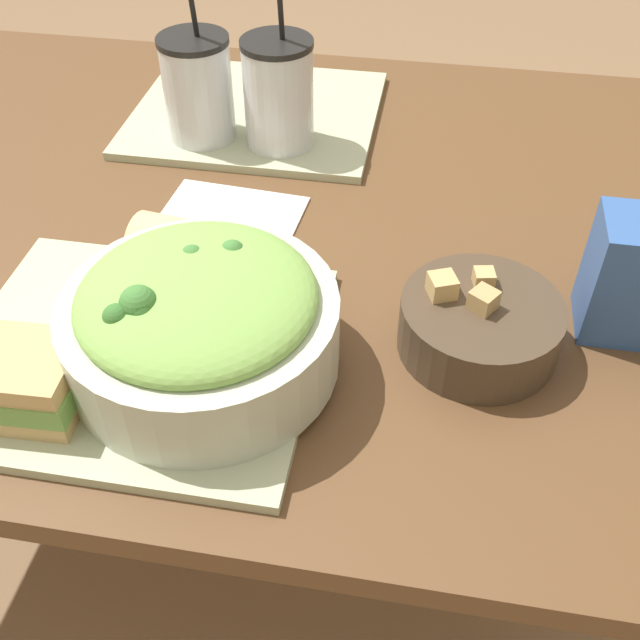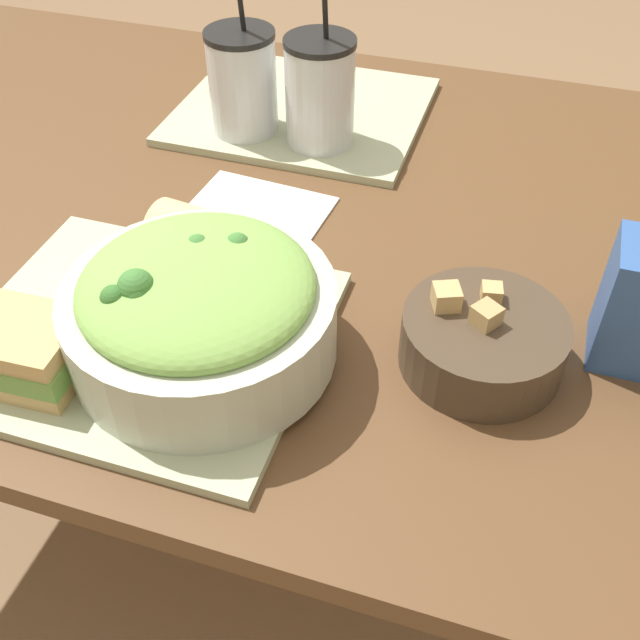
% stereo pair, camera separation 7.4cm
% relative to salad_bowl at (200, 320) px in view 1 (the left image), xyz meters
% --- Properties ---
extents(ground_plane, '(12.00, 12.00, 0.00)m').
position_rel_salad_bowl_xyz_m(ground_plane, '(-0.12, 0.28, -0.78)').
color(ground_plane, '#846647').
extents(dining_table, '(1.36, 0.95, 0.71)m').
position_rel_salad_bowl_xyz_m(dining_table, '(-0.12, 0.28, -0.15)').
color(dining_table, brown).
rests_on(dining_table, ground_plane).
extents(tray_near, '(0.36, 0.32, 0.01)m').
position_rel_salad_bowl_xyz_m(tray_near, '(-0.07, 0.00, -0.06)').
color(tray_near, '#B2BC99').
rests_on(tray_near, dining_table).
extents(tray_far, '(0.36, 0.32, 0.01)m').
position_rel_salad_bowl_xyz_m(tray_far, '(-0.07, 0.52, -0.06)').
color(tray_far, '#B2BC99').
rests_on(tray_far, dining_table).
extents(salad_bowl, '(0.27, 0.27, 0.12)m').
position_rel_salad_bowl_xyz_m(salad_bowl, '(0.00, 0.00, 0.00)').
color(salad_bowl, beige).
rests_on(salad_bowl, tray_near).
extents(soup_bowl, '(0.16, 0.16, 0.08)m').
position_rel_salad_bowl_xyz_m(soup_bowl, '(0.27, 0.08, -0.04)').
color(soup_bowl, '#473828').
rests_on(soup_bowl, dining_table).
extents(sandwich_near, '(0.15, 0.10, 0.06)m').
position_rel_salad_bowl_xyz_m(sandwich_near, '(-0.16, -0.08, -0.02)').
color(sandwich_near, tan).
rests_on(sandwich_near, tray_near).
extents(baguette_near, '(0.14, 0.09, 0.07)m').
position_rel_salad_bowl_xyz_m(baguette_near, '(-0.04, 0.12, -0.02)').
color(baguette_near, '#DBBC84').
rests_on(baguette_near, tray_near).
extents(drink_cup_dark, '(0.10, 0.10, 0.21)m').
position_rel_salad_bowl_xyz_m(drink_cup_dark, '(-0.13, 0.43, 0.01)').
color(drink_cup_dark, silver).
rests_on(drink_cup_dark, tray_far).
extents(drink_cup_red, '(0.10, 0.10, 0.22)m').
position_rel_salad_bowl_xyz_m(drink_cup_red, '(-0.02, 0.43, 0.01)').
color(drink_cup_red, silver).
rests_on(drink_cup_red, tray_far).
extents(napkin_folded, '(0.18, 0.14, 0.00)m').
position_rel_salad_bowl_xyz_m(napkin_folded, '(-0.04, 0.26, -0.07)').
color(napkin_folded, white).
rests_on(napkin_folded, dining_table).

